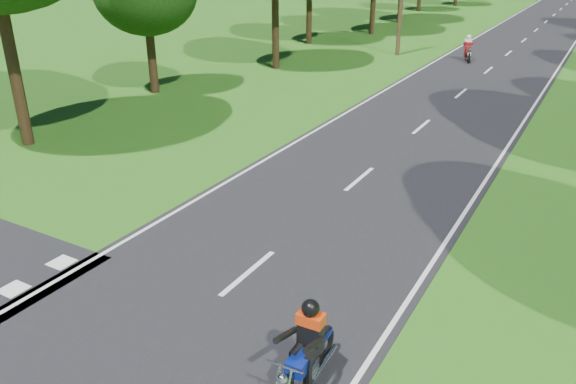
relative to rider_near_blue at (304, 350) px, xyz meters
The scene contains 5 objects.
ground 2.81m from the rider_near_blue, behind, with size 160.00×160.00×0.00m, color #2F6216.
main_road 50.50m from the rider_near_blue, 93.02° to the left, with size 7.00×140.00×0.02m, color black.
road_markings 48.64m from the rider_near_blue, 93.29° to the left, with size 7.40×140.00×0.01m.
rider_near_blue is the anchor object (origin of this frame).
rider_far_red 28.89m from the rider_near_blue, 98.72° to the left, with size 0.60×1.80×1.50m, color #AD280D, non-canonical shape.
Camera 1 is at (5.84, -6.46, 6.47)m, focal length 35.00 mm.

